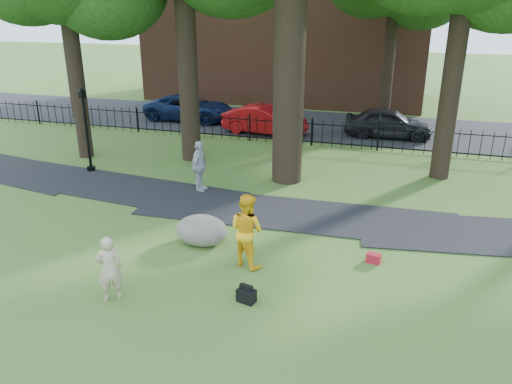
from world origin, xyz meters
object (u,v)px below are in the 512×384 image
(red_sedan, at_px, (265,120))
(lamppost, at_px, (87,131))
(woman, at_px, (109,269))
(man, at_px, (247,230))
(boulder, at_px, (202,229))

(red_sedan, bearing_deg, lamppost, 153.34)
(woman, xyz_separation_m, man, (2.44, 2.38, 0.19))
(woman, distance_m, boulder, 3.32)
(man, bearing_deg, lamppost, -9.75)
(boulder, distance_m, lamppost, 8.09)
(boulder, bearing_deg, man, -27.28)
(woman, height_order, lamppost, lamppost)
(lamppost, bearing_deg, red_sedan, 72.63)
(woman, bearing_deg, man, -173.23)
(woman, height_order, man, man)
(lamppost, height_order, red_sedan, lamppost)
(woman, height_order, red_sedan, woman)
(man, distance_m, lamppost, 9.77)
(lamppost, xyz_separation_m, red_sedan, (4.97, 7.68, -0.91))
(woman, height_order, boulder, woman)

